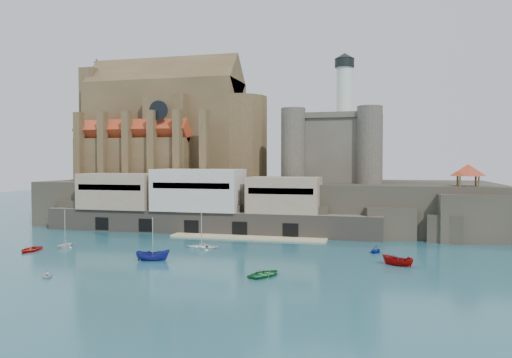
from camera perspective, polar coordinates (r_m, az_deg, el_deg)
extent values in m
plane|color=#1A4955|center=(79.00, -5.92, -8.62)|extent=(300.00, 300.00, 0.00)
cube|color=#28241E|center=(116.36, 0.98, -2.71)|extent=(100.00, 34.00, 10.00)
cube|color=#28241E|center=(116.81, -19.51, -3.79)|extent=(9.00, 5.00, 6.00)
cube|color=#28241E|center=(108.69, -12.49, -4.15)|extent=(9.00, 5.00, 6.00)
cube|color=#28241E|center=(102.13, -3.94, -4.50)|extent=(9.00, 5.00, 6.00)
cube|color=#28241E|center=(98.11, 5.55, -4.77)|extent=(9.00, 5.00, 6.00)
cube|color=#28241E|center=(96.92, 14.97, -4.91)|extent=(9.00, 5.00, 6.00)
cube|color=#6A6055|center=(102.27, -5.71, -4.92)|extent=(70.00, 6.00, 4.50)
cube|color=#CABB87|center=(95.26, -0.97, -6.69)|extent=(30.00, 4.00, 0.40)
cube|color=black|center=(109.38, -17.17, -4.89)|extent=(3.00, 0.40, 2.60)
cube|color=black|center=(104.50, -12.48, -5.16)|extent=(3.00, 0.40, 2.60)
cube|color=black|center=(100.38, -7.37, -5.43)|extent=(3.00, 0.40, 2.60)
cube|color=black|center=(97.12, -1.86, -5.66)|extent=(3.00, 0.40, 2.60)
cube|color=black|center=(94.81, 3.98, -5.85)|extent=(3.00, 0.40, 2.60)
cube|color=gray|center=(111.12, -15.27, -1.32)|extent=(16.00, 9.00, 7.50)
cube|color=beige|center=(103.33, -6.58, -1.23)|extent=(18.00, 9.00, 8.50)
cube|color=gray|center=(98.35, 3.26, -1.82)|extent=(14.00, 8.00, 7.00)
cube|color=brown|center=(126.68, -10.35, 5.34)|extent=(38.00, 14.00, 24.00)
cube|color=brown|center=(127.95, -10.39, 10.71)|extent=(38.00, 13.01, 13.01)
cylinder|color=brown|center=(119.84, -2.05, 4.61)|extent=(14.00, 14.00, 20.00)
cube|color=brown|center=(124.95, -8.68, 4.48)|extent=(10.00, 20.00, 20.00)
cube|color=brown|center=(119.77, -13.99, 2.16)|extent=(28.00, 5.00, 10.00)
cube|color=brown|center=(136.77, -10.18, 2.16)|extent=(28.00, 5.00, 10.00)
cube|color=#A7371C|center=(119.98, -14.01, 5.31)|extent=(28.00, 5.66, 5.66)
cube|color=#A7371C|center=(136.95, -10.20, 4.92)|extent=(28.00, 5.66, 5.66)
cube|color=brown|center=(135.89, -17.68, 5.89)|extent=(4.00, 10.00, 28.00)
cylinder|color=black|center=(114.43, -11.10, 7.71)|extent=(4.40, 0.30, 4.40)
cube|color=brown|center=(123.50, -19.57, 3.49)|extent=(1.60, 2.20, 16.00)
cube|color=brown|center=(120.13, -17.12, 3.56)|extent=(1.60, 2.20, 16.00)
cube|color=brown|center=(117.00, -14.53, 3.63)|extent=(1.60, 2.20, 16.00)
cube|color=brown|center=(114.12, -11.80, 3.69)|extent=(1.60, 2.20, 16.00)
cube|color=brown|center=(111.51, -8.94, 3.75)|extent=(1.60, 2.20, 16.00)
cube|color=brown|center=(109.19, -5.95, 3.80)|extent=(1.60, 2.20, 16.00)
cube|color=#474138|center=(114.31, 8.94, 3.21)|extent=(16.00, 16.00, 14.00)
cube|color=#474138|center=(114.71, 8.96, 6.90)|extent=(17.00, 17.00, 1.20)
cylinder|color=#474138|center=(107.52, 4.27, 3.84)|extent=(5.20, 5.20, 16.00)
cylinder|color=#474138|center=(105.84, 12.84, 3.82)|extent=(5.20, 5.20, 16.00)
cylinder|color=#474138|center=(123.28, 5.60, 3.60)|extent=(5.20, 5.20, 16.00)
cylinder|color=#474138|center=(121.82, 13.06, 3.57)|extent=(5.20, 5.20, 16.00)
cylinder|color=silver|center=(117.12, 10.06, 9.55)|extent=(3.60, 3.60, 12.00)
cylinder|color=black|center=(118.25, 10.08, 12.92)|extent=(4.40, 4.40, 2.00)
cone|color=black|center=(118.56, 10.08, 13.67)|extent=(4.60, 4.60, 1.40)
cube|color=#28241E|center=(100.35, 23.01, -3.99)|extent=(12.00, 10.00, 8.70)
cube|color=#28241E|center=(97.09, 20.91, -5.26)|extent=(6.00, 5.00, 5.00)
cube|color=#28241E|center=(103.31, 25.59, -4.61)|extent=(5.00, 4.00, 6.00)
cube|color=brown|center=(100.00, 23.04, -1.43)|extent=(4.20, 4.20, 0.30)
cylinder|color=brown|center=(98.12, 22.27, -0.63)|extent=(0.36, 0.36, 3.20)
cylinder|color=brown|center=(98.60, 24.11, -0.64)|extent=(0.36, 0.36, 3.20)
cylinder|color=brown|center=(101.28, 22.03, -0.55)|extent=(0.36, 0.36, 3.20)
cylinder|color=brown|center=(101.75, 23.81, -0.56)|extent=(0.36, 0.36, 3.20)
pyramid|color=#A7371C|center=(99.85, 23.08, 0.95)|extent=(6.40, 6.40, 2.20)
imported|color=#BE0D07|center=(89.82, -24.38, -7.50)|extent=(3.87, 1.73, 5.23)
imported|color=silver|center=(69.13, -22.78, -10.30)|extent=(2.63, 2.47, 2.61)
imported|color=navy|center=(75.82, -11.71, -9.10)|extent=(2.38, 2.34, 4.98)
imported|color=#1F7132|center=(64.67, 1.06, -11.00)|extent=(3.88, 2.67, 5.30)
imported|color=silver|center=(91.15, -20.97, -7.32)|extent=(3.18, 2.27, 3.36)
imported|color=#910504|center=(73.50, 15.85, -9.49)|extent=(2.24, 2.22, 4.50)
imported|color=white|center=(84.87, -6.24, -7.88)|extent=(1.16, 3.89, 5.43)
imported|color=navy|center=(82.62, 13.50, -8.20)|extent=(2.86, 2.45, 2.84)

